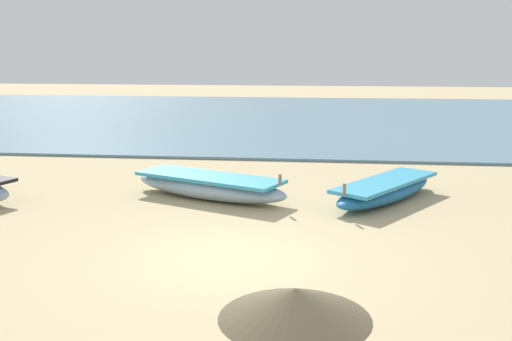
# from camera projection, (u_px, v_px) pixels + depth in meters

# --- Properties ---
(ground) EXTENTS (80.00, 80.00, 0.00)m
(ground) POSITION_uv_depth(u_px,v_px,m) (230.00, 259.00, 8.83)
(ground) COLOR tan
(sea_water) EXTENTS (60.00, 20.00, 0.08)m
(sea_water) POSITION_uv_depth(u_px,v_px,m) (294.00, 118.00, 26.08)
(sea_water) COLOR slate
(sea_water) RESTS_ON ground
(fishing_boat_1) EXTENTS (3.65, 2.33, 0.68)m
(fishing_boat_1) POSITION_uv_depth(u_px,v_px,m) (209.00, 186.00, 12.32)
(fishing_boat_1) COLOR #8CA5B7
(fishing_boat_1) RESTS_ON ground
(fishing_boat_3) EXTENTS (2.58, 3.23, 0.62)m
(fishing_boat_3) POSITION_uv_depth(u_px,v_px,m) (385.00, 190.00, 12.09)
(fishing_boat_3) COLOR #1E669E
(fishing_boat_3) RESTS_ON ground
(debris_pile_1) EXTENTS (2.20, 2.20, 0.37)m
(debris_pile_1) POSITION_uv_depth(u_px,v_px,m) (295.00, 303.00, 6.86)
(debris_pile_1) COLOR brown
(debris_pile_1) RESTS_ON ground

